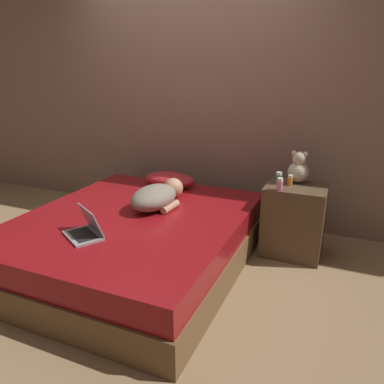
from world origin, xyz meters
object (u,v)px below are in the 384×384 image
person_lying (157,196)px  teddy_bear (298,169)px  laptop (86,230)px  bottle_pink (280,184)px  pillow (169,179)px  bottle_orange (290,180)px  bottle_green (279,178)px

person_lying → teddy_bear: 1.24m
person_lying → teddy_bear: teddy_bear is taller
person_lying → laptop: 0.75m
bottle_pink → pillow: bearing=166.1°
laptop → teddy_bear: size_ratio=1.31×
pillow → laptop: size_ratio=1.47×
teddy_bear → laptop: bearing=-134.4°
pillow → laptop: (-0.02, -1.29, -0.02)m
bottle_orange → laptop: bearing=-136.1°
bottle_green → pillow: bearing=174.2°
teddy_bear → bottle_pink: 0.31m
pillow → bottle_pink: 1.20m
teddy_bear → bottle_orange: 0.15m
pillow → person_lying: bearing=-73.5°
teddy_bear → bottle_pink: bearing=-109.0°
person_lying → bottle_green: 1.05m
person_lying → bottle_orange: size_ratio=7.56×
laptop → bottle_orange: (1.22, 1.18, 0.19)m
pillow → bottle_orange: bottle_orange is taller
pillow → laptop: 1.29m
person_lying → bottle_green: size_ratio=6.50×
pillow → bottle_green: bottle_green is taller
laptop → bottle_pink: (1.17, 1.01, 0.20)m
pillow → person_lying: 0.59m
laptop → bottle_orange: bearing=74.9°
person_lying → laptop: size_ratio=1.87×
bottle_pink → bottle_orange: size_ratio=1.16×
pillow → bottle_orange: (1.20, -0.11, 0.16)m
pillow → laptop: bearing=-90.9°
teddy_bear → pillow: bearing=-179.8°
person_lying → bottle_green: bearing=29.8°
bottle_orange → bottle_pink: bearing=-107.2°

